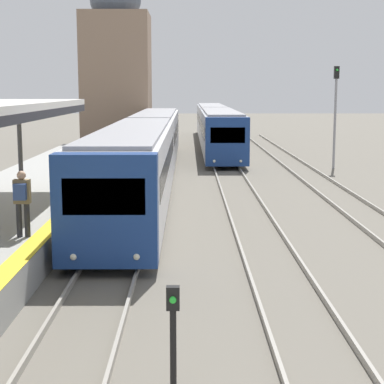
{
  "coord_description": "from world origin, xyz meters",
  "views": [
    {
      "loc": [
        1.97,
        -3.53,
        4.49
      ],
      "look_at": [
        2.08,
        14.23,
        1.65
      ],
      "focal_mm": 60.0,
      "sensor_mm": 36.0,
      "label": 1
    }
  ],
  "objects_px": {
    "train_near": "(148,146)",
    "signal_mast_far": "(335,106)",
    "person_on_platform": "(22,198)",
    "train_far": "(215,124)",
    "signal_post_near": "(173,325)"
  },
  "relations": [
    {
      "from": "person_on_platform",
      "to": "train_far",
      "type": "xyz_separation_m",
      "value": [
        6.31,
        36.29,
        -0.12
      ]
    },
    {
      "from": "train_near",
      "to": "signal_mast_far",
      "type": "xyz_separation_m",
      "value": [
        10.36,
        4.94,
        1.86
      ]
    },
    {
      "from": "person_on_platform",
      "to": "train_near",
      "type": "relative_size",
      "value": 0.05
    },
    {
      "from": "person_on_platform",
      "to": "signal_mast_far",
      "type": "bearing_deg",
      "value": 59.23
    },
    {
      "from": "person_on_platform",
      "to": "train_near",
      "type": "height_order",
      "value": "train_near"
    },
    {
      "from": "signal_mast_far",
      "to": "train_near",
      "type": "bearing_deg",
      "value": -154.48
    },
    {
      "from": "train_near",
      "to": "train_far",
      "type": "relative_size",
      "value": 1.02
    },
    {
      "from": "train_far",
      "to": "signal_mast_far",
      "type": "height_order",
      "value": "signal_mast_far"
    },
    {
      "from": "person_on_platform",
      "to": "train_far",
      "type": "bearing_deg",
      "value": 80.13
    },
    {
      "from": "train_far",
      "to": "signal_mast_far",
      "type": "bearing_deg",
      "value": -67.99
    },
    {
      "from": "train_near",
      "to": "train_far",
      "type": "xyz_separation_m",
      "value": [
        4.17,
        20.25,
        -0.01
      ]
    },
    {
      "from": "train_far",
      "to": "signal_mast_far",
      "type": "distance_m",
      "value": 16.61
    },
    {
      "from": "train_far",
      "to": "signal_post_near",
      "type": "height_order",
      "value": "train_far"
    },
    {
      "from": "signal_post_near",
      "to": "signal_mast_far",
      "type": "xyz_separation_m",
      "value": [
        8.61,
        27.46,
        2.59
      ]
    },
    {
      "from": "signal_mast_far",
      "to": "train_far",
      "type": "bearing_deg",
      "value": 112.01
    }
  ]
}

